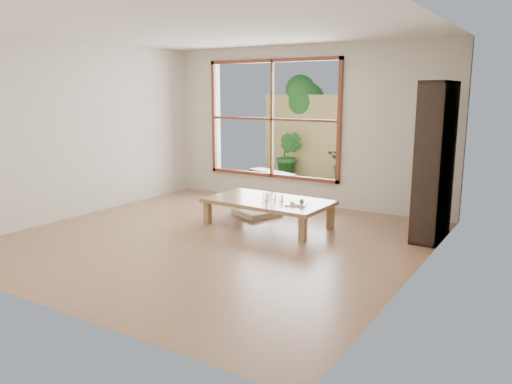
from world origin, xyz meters
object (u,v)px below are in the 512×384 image
(food_tray, at_px, (297,204))
(garden_bench, at_px, (272,174))
(bookshelf, at_px, (435,162))
(low_table, at_px, (268,203))

(food_tray, xyz_separation_m, garden_bench, (-1.74, 2.33, -0.08))
(bookshelf, distance_m, food_tray, 1.83)
(low_table, height_order, bookshelf, bookshelf)
(low_table, bearing_deg, garden_bench, 121.23)
(food_tray, bearing_deg, bookshelf, 6.23)
(food_tray, bearing_deg, low_table, 151.80)
(food_tray, relative_size, garden_bench, 0.27)
(low_table, xyz_separation_m, bookshelf, (2.08, 0.61, 0.66))
(low_table, xyz_separation_m, food_tray, (0.50, -0.09, 0.06))
(food_tray, distance_m, garden_bench, 2.91)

